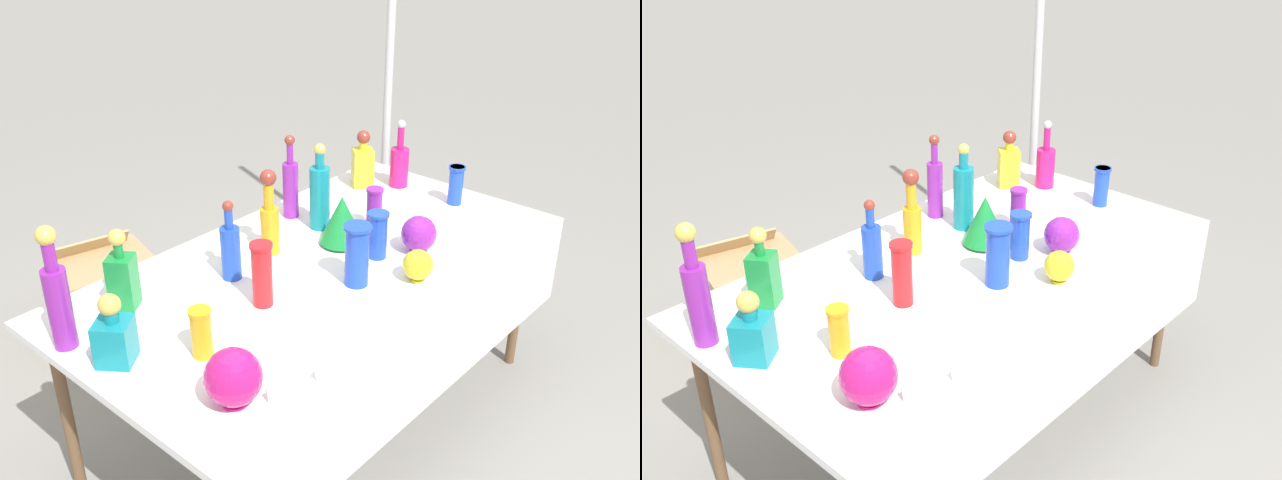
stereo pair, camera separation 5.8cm
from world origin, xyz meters
TOP-DOWN VIEW (x-y plane):
  - ground_plane at (0.00, 0.00)m, footprint 40.00×40.00m
  - display_table at (0.00, -0.04)m, footprint 2.00×1.05m
  - tall_bottle_0 at (-0.29, 0.17)m, footprint 0.07×0.07m
  - tall_bottle_1 at (0.23, 0.21)m, footprint 0.09×0.09m
  - tall_bottle_2 at (0.82, 0.22)m, footprint 0.09×0.09m
  - tall_bottle_3 at (0.24, 0.37)m, footprint 0.07×0.07m
  - tall_bottle_4 at (-0.93, 0.25)m, footprint 0.08×0.08m
  - tall_bottle_5 at (-0.06, 0.21)m, footprint 0.07×0.07m
  - square_decanter_0 at (0.71, 0.35)m, footprint 0.13×0.13m
  - square_decanter_1 at (-0.87, 0.06)m, footprint 0.15×0.15m
  - square_decanter_2 at (-0.67, 0.30)m, footprint 0.12×0.12m
  - slender_vase_0 at (-0.35, -0.04)m, footprint 0.08×0.08m
  - slender_vase_1 at (0.37, 0.03)m, footprint 0.07×0.07m
  - slender_vase_2 at (0.82, -0.09)m, footprint 0.08×0.08m
  - slender_vase_3 at (0.19, -0.13)m, footprint 0.08×0.08m
  - slender_vase_4 at (-0.68, -0.11)m, footprint 0.07×0.07m
  - slender_vase_5 at (-0.03, -0.20)m, footprint 0.10×0.10m
  - fluted_vase_0 at (0.18, 0.04)m, footprint 0.18×0.18m
  - round_bowl_0 at (-0.77, -0.35)m, footprint 0.17×0.17m
  - round_bowl_1 at (0.33, -0.23)m, footprint 0.14×0.14m
  - round_bowl_2 at (0.14, -0.35)m, footprint 0.11×0.11m
  - price_tag_left at (-0.68, -0.43)m, footprint 0.05×0.03m
  - price_tag_center at (-0.52, -0.46)m, footprint 0.06×0.03m
  - cardboard_box_behind_left at (-0.18, 1.29)m, footprint 0.55×0.51m
  - cardboard_box_behind_right at (-0.16, 1.02)m, footprint 0.56×0.36m
  - canopy_pole at (1.22, 0.59)m, footprint 0.18×0.18m

SIDE VIEW (x-z plane):
  - ground_plane at x=0.00m, z-range 0.00..0.00m
  - cardboard_box_behind_right at x=-0.16m, z-range -0.04..0.32m
  - cardboard_box_behind_left at x=-0.18m, z-range -0.04..0.42m
  - display_table at x=0.00m, z-range 0.32..1.08m
  - price_tag_center at x=-0.52m, z-range 0.76..0.80m
  - price_tag_left at x=-0.68m, z-range 0.76..0.81m
  - round_bowl_2 at x=0.14m, z-range 0.76..0.89m
  - round_bowl_1 at x=0.33m, z-range 0.76..0.91m
  - slender_vase_4 at x=-0.68m, z-range 0.77..0.93m
  - round_bowl_0 at x=-0.77m, z-range 0.76..0.94m
  - square_decanter_1 at x=-0.87m, z-range 0.74..0.97m
  - slender_vase_2 at x=0.82m, z-range 0.77..0.95m
  - slender_vase_1 at x=0.37m, z-range 0.77..0.95m
  - slender_vase_3 at x=0.19m, z-range 0.77..0.96m
  - fluted_vase_0 at x=0.18m, z-range 0.76..0.97m
  - tall_bottle_2 at x=0.82m, z-range 0.71..1.03m
  - square_decanter_0 at x=0.71m, z-range 0.74..1.01m
  - tall_bottle_0 at x=-0.29m, z-range 0.73..1.03m
  - square_decanter_2 at x=-0.67m, z-range 0.73..1.03m
  - slender_vase_0 at x=-0.35m, z-range 0.77..1.00m
  - slender_vase_5 at x=-0.03m, z-range 0.77..1.00m
  - tall_bottle_3 at x=0.24m, z-range 0.72..1.09m
  - tall_bottle_1 at x=0.23m, z-range 0.73..1.10m
  - tall_bottle_5 at x=-0.06m, z-range 0.74..1.09m
  - tall_bottle_4 at x=-0.93m, z-range 0.73..1.15m
  - canopy_pole at x=1.22m, z-range -0.26..2.30m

